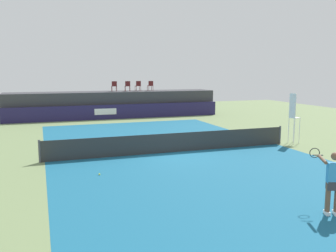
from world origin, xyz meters
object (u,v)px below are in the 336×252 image
at_px(tennis_player, 333,181).
at_px(net_post_far, 280,135).
at_px(spectator_chair_left, 128,86).
at_px(tennis_ball, 99,174).
at_px(spectator_chair_right, 150,85).
at_px(net_post_near, 40,151).
at_px(spectator_chair_center, 138,85).
at_px(umpire_chair, 293,115).
at_px(spectator_chair_far_left, 114,86).

bearing_deg(tennis_player, net_post_far, 61.65).
relative_size(spectator_chair_left, tennis_ball, 13.06).
bearing_deg(tennis_ball, spectator_chair_right, 67.60).
distance_m(net_post_near, tennis_ball, 3.58).
distance_m(spectator_chair_right, net_post_near, 18.07).
bearing_deg(spectator_chair_center, tennis_ball, -109.19).
height_order(spectator_chair_center, spectator_chair_right, same).
bearing_deg(net_post_near, spectator_chair_center, 61.10).
bearing_deg(net_post_near, tennis_player, -49.28).
height_order(spectator_chair_center, umpire_chair, spectator_chair_center).
xyz_separation_m(spectator_chair_right, umpire_chair, (3.64, -15.19, -1.11)).
bearing_deg(umpire_chair, spectator_chair_center, 107.15).
height_order(spectator_chair_left, net_post_far, spectator_chair_left).
distance_m(spectator_chair_left, tennis_player, 23.98).
bearing_deg(spectator_chair_far_left, spectator_chair_right, -1.27).
height_order(net_post_near, tennis_player, tennis_player).
xyz_separation_m(spectator_chair_left, tennis_ball, (-5.30, -17.89, -2.66)).
bearing_deg(umpire_chair, spectator_chair_right, 103.48).
height_order(spectator_chair_far_left, tennis_ball, spectator_chair_far_left).
bearing_deg(tennis_player, spectator_chair_left, 90.44).
bearing_deg(spectator_chair_center, net_post_far, -75.61).
relative_size(spectator_chair_center, net_post_far, 0.89).
bearing_deg(net_post_far, spectator_chair_right, 100.59).
distance_m(spectator_chair_far_left, spectator_chair_left, 1.16).
bearing_deg(tennis_ball, net_post_far, 15.45).
xyz_separation_m(net_post_far, tennis_ball, (-10.26, -2.84, -0.46)).
bearing_deg(tennis_ball, spectator_chair_left, 73.51).
xyz_separation_m(spectator_chair_center, tennis_ball, (-6.33, -18.17, -2.66)).
xyz_separation_m(spectator_chair_center, umpire_chair, (4.74, -15.36, -1.11)).
xyz_separation_m(spectator_chair_right, tennis_player, (-1.94, -24.03, -1.73)).
relative_size(spectator_chair_left, umpire_chair, 0.32).
distance_m(spectator_chair_right, net_post_far, 15.59).
bearing_deg(tennis_ball, net_post_near, 127.05).
bearing_deg(tennis_player, spectator_chair_center, 88.00).
xyz_separation_m(spectator_chair_far_left, net_post_far, (6.11, -15.24, -2.19)).
bearing_deg(tennis_ball, spectator_chair_far_left, 77.07).
bearing_deg(spectator_chair_right, net_post_near, -122.23).
height_order(net_post_far, tennis_ball, net_post_far).
relative_size(spectator_chair_far_left, net_post_near, 0.89).
bearing_deg(spectator_chair_left, spectator_chair_right, 3.04).
height_order(spectator_chair_right, tennis_player, spectator_chair_right).
relative_size(spectator_chair_far_left, spectator_chair_left, 1.00).
bearing_deg(spectator_chair_right, spectator_chair_center, 171.41).
bearing_deg(spectator_chair_far_left, spectator_chair_left, -9.17).
relative_size(spectator_chair_far_left, tennis_ball, 13.06).
height_order(spectator_chair_center, tennis_player, spectator_chair_center).
distance_m(net_post_near, tennis_player, 11.69).
distance_m(spectator_chair_center, umpire_chair, 16.11).
height_order(tennis_player, tennis_ball, tennis_player).
height_order(spectator_chair_center, net_post_far, spectator_chair_center).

